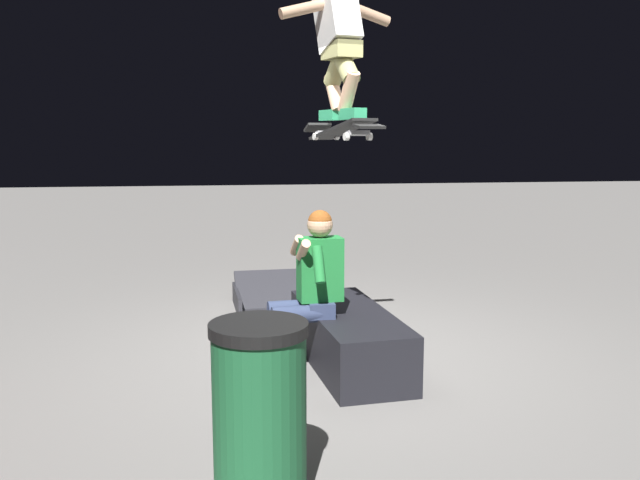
% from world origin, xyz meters
% --- Properties ---
extents(ground_plane, '(40.00, 40.00, 0.00)m').
position_xyz_m(ground_plane, '(0.00, 0.00, 0.00)').
color(ground_plane, slate).
extents(ledge_box_main, '(1.71, 0.78, 0.45)m').
position_xyz_m(ledge_box_main, '(-0.22, -0.06, 0.23)').
color(ledge_box_main, black).
rests_on(ledge_box_main, ground).
extents(person_sitting_on_ledge, '(0.60, 0.77, 1.29)m').
position_xyz_m(person_sitting_on_ledge, '(-0.31, 0.29, 0.71)').
color(person_sitting_on_ledge, '#2D3856').
rests_on(person_sitting_on_ledge, ground).
extents(skateboard, '(1.04, 0.46, 0.15)m').
position_xyz_m(skateboard, '(-0.46, 0.05, 1.90)').
color(skateboard, black).
extents(skater_airborne, '(0.64, 0.88, 1.12)m').
position_xyz_m(skater_airborne, '(-0.40, 0.06, 2.58)').
color(skater_airborne, '#2D9E66').
extents(kicker_ramp, '(0.99, 0.80, 0.45)m').
position_xyz_m(kicker_ramp, '(1.69, 0.44, 0.07)').
color(kicker_ramp, '#28282D').
rests_on(kicker_ramp, ground).
extents(trash_bin, '(0.49, 0.49, 0.96)m').
position_xyz_m(trash_bin, '(-2.28, 0.77, 0.48)').
color(trash_bin, '#19512D').
rests_on(trash_bin, ground).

